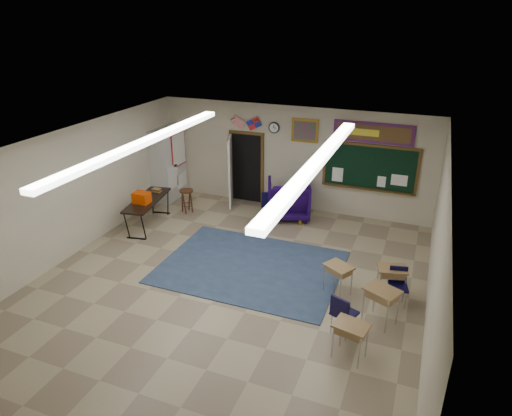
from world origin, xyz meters
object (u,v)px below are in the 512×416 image
at_px(wingback_armchair, 288,199).
at_px(student_desk_front_right, 391,281).
at_px(student_desk_front_left, 338,278).
at_px(folding_table, 148,211).
at_px(wooden_stool, 187,201).

height_order(wingback_armchair, student_desk_front_right, wingback_armchair).
bearing_deg(student_desk_front_left, folding_table, -163.15).
xyz_separation_m(wingback_armchair, wooden_stool, (-2.82, -0.77, -0.18)).
xyz_separation_m(student_desk_front_left, folding_table, (-5.45, 1.34, 0.06)).
xyz_separation_m(wingback_armchair, student_desk_front_right, (3.14, -3.03, -0.16)).
xyz_separation_m(student_desk_front_left, wooden_stool, (-4.93, 2.52, -0.01)).
relative_size(student_desk_front_left, wooden_stool, 0.99).
bearing_deg(student_desk_front_right, folding_table, 156.78).
relative_size(wingback_armchair, student_desk_front_left, 1.75).
bearing_deg(student_desk_front_left, student_desk_front_right, 45.07).
height_order(student_desk_front_left, student_desk_front_right, student_desk_front_right).
bearing_deg(folding_table, wingback_armchair, 20.49).
relative_size(student_desk_front_left, student_desk_front_right, 0.99).
bearing_deg(folding_table, student_desk_front_left, -23.64).
bearing_deg(student_desk_front_right, wingback_armchair, 122.22).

